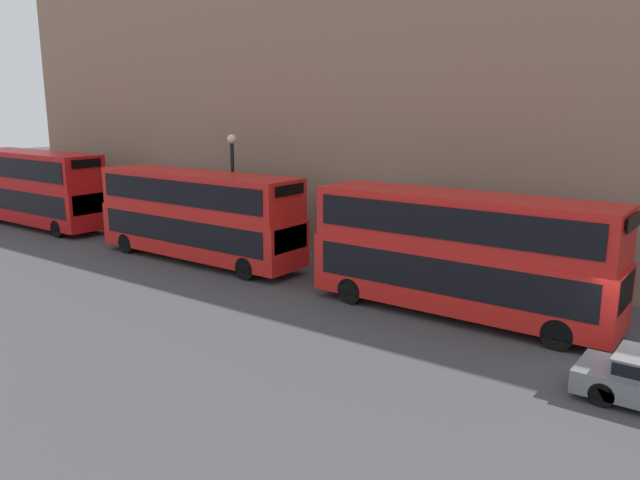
# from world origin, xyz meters

# --- Properties ---
(ground_plane) EXTENTS (200.00, 200.00, 0.00)m
(ground_plane) POSITION_xyz_m (0.00, 0.00, 0.00)
(ground_plane) COLOR #424244
(bus_leading) EXTENTS (2.59, 10.83, 4.36)m
(bus_leading) POSITION_xyz_m (1.60, 5.96, 2.41)
(bus_leading) COLOR red
(bus_leading) RESTS_ON ground
(bus_second_in_queue) EXTENTS (2.59, 11.39, 4.25)m
(bus_second_in_queue) POSITION_xyz_m (1.60, 19.26, 2.35)
(bus_second_in_queue) COLOR red
(bus_second_in_queue) RESTS_ON ground
(bus_third_in_queue) EXTENTS (2.59, 10.75, 4.57)m
(bus_third_in_queue) POSITION_xyz_m (1.60, 33.37, 2.51)
(bus_third_in_queue) COLOR red
(bus_third_in_queue) RESTS_ON ground
(street_lamp) EXTENTS (0.44, 0.44, 5.96)m
(street_lamp) POSITION_xyz_m (3.35, 18.61, 3.72)
(street_lamp) COLOR black
(street_lamp) RESTS_ON ground
(pedestrian) EXTENTS (0.36, 0.36, 1.62)m
(pedestrian) POSITION_xyz_m (3.91, 20.71, 0.75)
(pedestrian) COLOR #334C6B
(pedestrian) RESTS_ON ground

